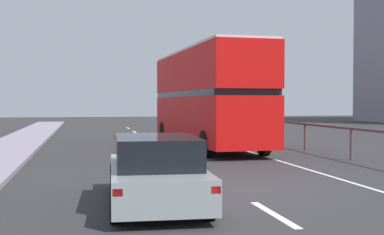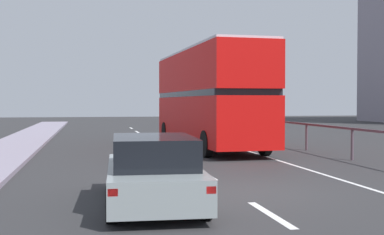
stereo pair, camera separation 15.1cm
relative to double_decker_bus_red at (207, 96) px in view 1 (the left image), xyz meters
The scene contains 5 objects.
ground_plane 11.49m from the double_decker_bus_red, 100.34° to the right, with size 75.59×120.00×0.10m, color #2D2C2E.
lane_paint_markings 3.35m from the double_decker_bus_red, 89.01° to the right, with size 3.40×46.00×0.01m.
bridge_side_railing 4.55m from the double_decker_bus_red, 28.40° to the right, with size 0.10×42.00×1.15m.
double_decker_bus_red is the anchor object (origin of this frame).
hatchback_car_near 12.91m from the double_decker_bus_red, 108.22° to the right, with size 1.98×4.51×1.37m.
Camera 1 is at (-3.37, -11.10, 2.05)m, focal length 47.54 mm.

